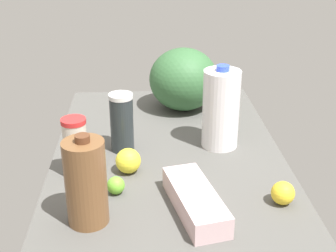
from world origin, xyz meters
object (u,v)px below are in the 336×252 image
Objects in this scene: watermelon at (183,79)px; milk_jug at (221,109)px; chocolate_milk_jug at (86,182)px; lemon_loose at (283,193)px; lime_far_back at (116,185)px; tumbler_cup at (76,147)px; egg_carton at (195,201)px; lemon_beside_bowl at (128,161)px; shaker_bottle at (122,122)px.

milk_jug reaches higher than watermelon.
chocolate_milk_jug is 3.78× the size of lemon_loose.
watermelon reaches higher than lime_far_back.
milk_jug is (-34.03, -9.47, 1.02)cm from watermelon.
watermelon is 1.11× the size of chocolate_milk_jug.
milk_jug is at bearing -164.45° from watermelon.
tumbler_cup is (-17.48, 46.48, -4.09)cm from milk_jug.
tumbler_cup is at bearing 45.58° from egg_carton.
tumbler_cup is at bearing 71.99° from lemon_loose.
tumbler_cup is at bearing 144.30° from watermelon.
chocolate_milk_jug is at bearing 152.90° from lime_far_back.
lemon_beside_bowl is (0.82, -15.44, -5.51)cm from tumbler_cup.
tumbler_cup is 16.42cm from lemon_beside_bowl.
chocolate_milk_jug reaches higher than shaker_bottle.
watermelon is 4.18× the size of lemon_loose.
lemon_beside_bowl is (-16.67, 31.04, -9.60)cm from milk_jug.
shaker_bottle is at bearing -2.57° from lime_far_back.
watermelon is at bearing -22.67° from chocolate_milk_jug.
lime_far_back is at bearing 158.27° from watermelon.
chocolate_milk_jug is at bearing 158.10° from lemon_beside_bowl.
lime_far_back is at bearing 164.16° from lemon_beside_bowl.
lime_far_back is (-62.55, 24.93, -9.92)cm from watermelon.
chocolate_milk_jug is (-41.29, 40.93, -1.89)cm from milk_jug.
shaker_bottle is 3.88× the size of lime_far_back.
lime_far_back is at bearing -132.43° from tumbler_cup.
watermelon is at bearing -35.70° from tumbler_cup.
milk_jug reaches higher than lemon_loose.
lemon_loose is at bearing -127.92° from shaker_bottle.
tumbler_cup reaches higher than lime_far_back.
lemon_beside_bowl is 1.19× the size of lemon_loose.
lemon_loose is (-19.73, -42.73, -0.64)cm from lemon_beside_bowl.
lemon_loose is at bearing -98.11° from egg_carton.
shaker_bottle is 57.30cm from lemon_loose.
shaker_bottle is at bearing 16.28° from egg_carton.
egg_carton is 41.74cm from milk_jug.
milk_jug is 33.40cm from shaker_bottle.
lemon_loose is 46.77cm from lime_far_back.
watermelon is 1.46× the size of tumbler_cup.
watermelon is 35.34cm from milk_jug.
watermelon is at bearing -21.73° from lime_far_back.
chocolate_milk_jug is 53.51cm from lemon_loose.
chocolate_milk_jug is (-2.94, 28.18, 8.55)cm from egg_carton.
lemon_loose is (-34.96, -44.88, -6.79)cm from shaker_bottle.
milk_jug is 1.15× the size of chocolate_milk_jug.
lemon_beside_bowl is (-50.70, 21.57, -8.59)cm from watermelon.
shaker_bottle is at bearing 146.22° from watermelon.
lemon_beside_bowl reaches higher than egg_carton.
lemon_beside_bowl is 1.52× the size of lime_far_back.
egg_carton is 28.37cm from lemon_beside_bowl.
lemon_beside_bowl is at bearing -21.90° from chocolate_milk_jug.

